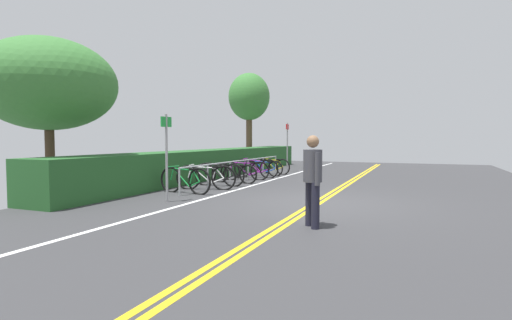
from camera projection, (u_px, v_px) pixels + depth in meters
ground_plane at (318, 203)px, 9.33m from camera, size 33.45×12.05×0.05m
centre_line_yellow_inner at (321, 203)px, 9.30m from camera, size 30.11×0.10×0.00m
centre_line_yellow_outer at (315, 202)px, 9.36m from camera, size 30.11×0.10×0.00m
bike_lane_stripe_white at (215, 196)px, 10.39m from camera, size 30.11×0.12×0.00m
bike_rack at (240, 165)px, 13.85m from camera, size 7.60×0.05×0.76m
bicycle_0 at (185, 180)px, 10.87m from camera, size 0.46×1.76×0.77m
bicycle_1 at (206, 177)px, 11.67m from camera, size 0.58×1.80×0.77m
bicycle_2 at (219, 175)px, 12.58m from camera, size 0.46×1.74×0.77m
bicycle_3 at (234, 174)px, 13.43m from camera, size 0.46×1.76×0.69m
bicycle_4 at (245, 171)px, 14.37m from camera, size 0.68×1.71×0.73m
bicycle_5 at (256, 168)px, 15.20m from camera, size 0.46×1.82×0.78m
bicycle_6 at (263, 168)px, 15.97m from camera, size 0.46×1.68×0.68m
bicycle_7 at (273, 166)px, 16.86m from camera, size 0.53×1.64×0.71m
pedestrian at (313, 175)px, 6.67m from camera, size 0.41×0.33×1.57m
sign_post_near at (166, 149)px, 9.34m from camera, size 0.36×0.06×2.09m
sign_post_far at (287, 142)px, 18.08m from camera, size 0.36×0.06×2.24m
hedge_backdrop at (215, 163)px, 15.92m from camera, size 16.55×1.29×1.08m
tree_near_left at (48, 85)px, 10.30m from camera, size 3.50×3.50×4.14m
tree_mid at (249, 98)px, 22.08m from camera, size 2.31×2.31×5.19m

